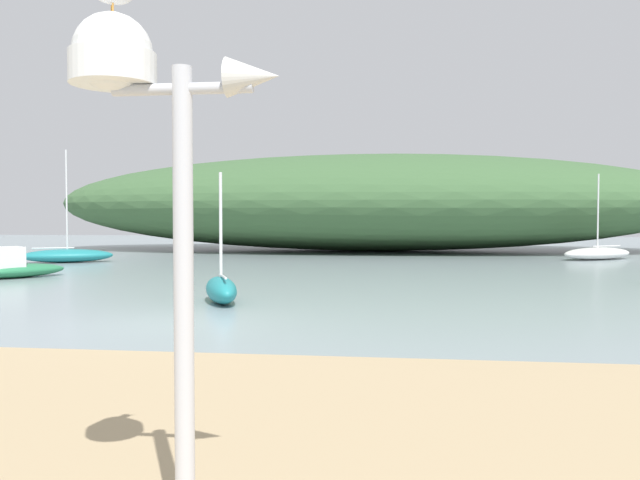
# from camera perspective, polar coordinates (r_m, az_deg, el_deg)

# --- Properties ---
(ground_plane) EXTENTS (120.00, 120.00, 0.00)m
(ground_plane) POSITION_cam_1_polar(r_m,az_deg,el_deg) (13.41, -12.89, -7.34)
(ground_plane) COLOR gray
(distant_hill) EXTENTS (41.76, 15.32, 6.20)m
(distant_hill) POSITION_cam_1_polar(r_m,az_deg,el_deg) (41.55, 4.60, 3.34)
(distant_hill) COLOR #3D6038
(distant_hill) RESTS_ON ground
(mast_structure) EXTENTS (1.27, 0.51, 3.20)m
(mast_structure) POSITION_cam_1_polar(r_m,az_deg,el_deg) (4.02, -15.95, 11.34)
(mast_structure) COLOR silver
(mast_structure) RESTS_ON beach_sand
(sailboat_by_sandbar) EXTENTS (1.64, 2.57, 3.31)m
(sailboat_by_sandbar) POSITION_cam_1_polar(r_m,az_deg,el_deg) (16.38, -8.86, -4.35)
(sailboat_by_sandbar) COLOR teal
(sailboat_by_sandbar) RESTS_ON ground
(sailboat_near_shore) EXTENTS (4.36, 3.38, 4.37)m
(sailboat_near_shore) POSITION_cam_1_polar(r_m,az_deg,el_deg) (35.37, 23.60, -1.10)
(sailboat_near_shore) COLOR white
(sailboat_near_shore) RESTS_ON ground
(sailboat_far_left) EXTENTS (4.39, 3.15, 5.39)m
(sailboat_far_left) POSITION_cam_1_polar(r_m,az_deg,el_deg) (32.81, -21.70, -1.28)
(sailboat_far_left) COLOR teal
(sailboat_far_left) RESTS_ON ground
(motorboat_west_reach) EXTENTS (3.23, 3.56, 1.12)m
(motorboat_west_reach) POSITION_cam_1_polar(r_m,az_deg,el_deg) (25.23, -26.00, -2.19)
(motorboat_west_reach) COLOR #287A4C
(motorboat_west_reach) RESTS_ON ground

